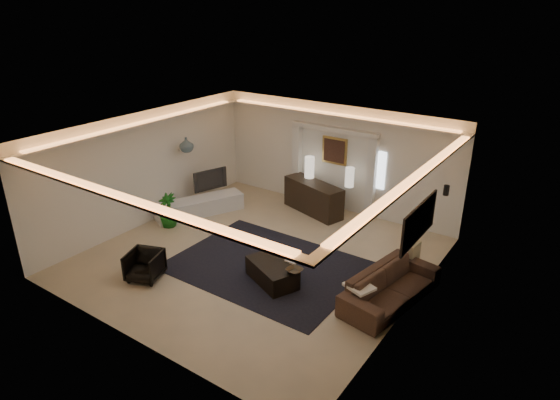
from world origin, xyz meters
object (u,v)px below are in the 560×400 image
Objects in this scene: console at (313,198)px; coffee_table at (272,273)px; sofa at (391,287)px; armchair at (145,266)px.

coffee_table is at bearing -54.83° from console.
console is 0.79× the size of sofa.
console reaches higher than sofa.
armchair is (-1.11, -4.94, -0.09)m from console.
console reaches higher than armchair.
console is 5.06m from armchair.
sofa is 2.40m from coffee_table.
sofa reaches higher than armchair.
sofa is 1.97× the size of coffee_table.
console reaches higher than coffee_table.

